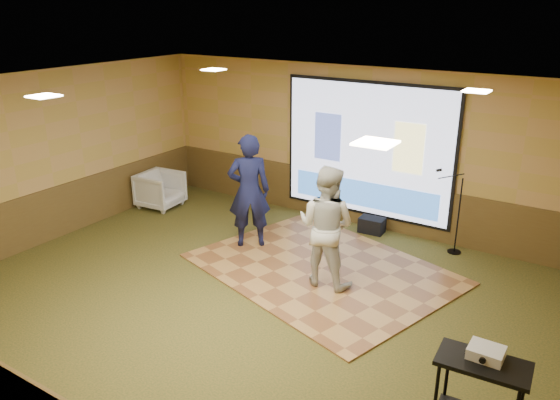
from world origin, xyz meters
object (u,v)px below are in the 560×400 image
Objects in this scene: mic_stand at (454,225)px; dance_floor at (322,269)px; player_right at (326,226)px; duffel_bag at (372,225)px; projector_screen at (367,151)px; av_table at (480,386)px; banquet_chair at (160,190)px; player_left at (249,191)px; projector at (486,352)px.

dance_floor is at bearing -124.09° from mic_stand.
player_right reaches higher than duffel_bag.
av_table is (3.21, -4.42, -0.86)m from projector_screen.
banquet_chair is at bearing 156.86° from av_table.
player_right is at bearing 125.33° from player_left.
av_table is at bearing 112.60° from player_left.
dance_floor is 2.67× the size of mic_stand.
projector is at bearing -117.94° from banquet_chair.
av_table is 0.62× the size of mic_stand.
mic_stand is at bearing 170.20° from player_left.
projector_screen is at bearing -80.16° from player_right.
dance_floor is at bearing -104.91° from banquet_chair.
player_left is 5.10m from projector.
banquet_chair is at bearing 157.52° from projector.
duffel_bag is (-2.93, 4.21, -0.47)m from av_table.
player_right reaches higher than dance_floor.
player_left is 3.54m from mic_stand.
player_left is 2.84m from banquet_chair.
projector reaches higher than banquet_chair.
banquet_chair reaches higher than duffel_bag.
banquet_chair is at bearing -50.43° from player_left.
player_left is at bearing -107.41° from banquet_chair.
dance_floor is 1.85m from duffel_bag.
banquet_chair is (-4.48, 1.10, -0.58)m from player_right.
projector is at bearing 93.79° from av_table.
projector_screen is 5.53m from av_table.
dance_floor is at bearing -83.81° from projector_screen.
mic_stand is 1.76× the size of banquet_chair.
player_left is at bearing 151.83° from projector.
banquet_chair reaches higher than dance_floor.
player_left is 2.48m from duffel_bag.
banquet_chair is 1.80× the size of duffel_bag.
projector_screen is at bearing 126.52° from projector.
player_right is 1.28× the size of mic_stand.
banquet_chair is at bearing -165.20° from duffel_bag.
projector_screen is 3.71× the size of av_table.
av_table is 0.34m from projector.
mic_stand is at bearing 109.30° from projector.
duffel_bag is (-1.50, 0.04, -0.35)m from mic_stand.
player_right is at bearing 144.03° from av_table.
mic_stand is 5.88m from banquet_chair.
player_right is (1.77, -0.52, -0.07)m from player_left.
projector is (3.20, -4.35, -0.53)m from projector_screen.
projector_screen is 1.38m from duffel_bag.
player_left is 1.37× the size of mic_stand.
mic_stand reaches higher than projector.
projector is 0.22× the size of mic_stand.
duffel_bag is (0.06, 1.84, 0.13)m from dance_floor.
dance_floor is at bearing -91.71° from duffel_bag.
mic_stand reaches higher than banquet_chair.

